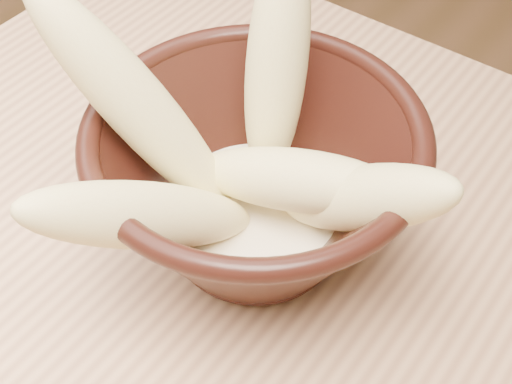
% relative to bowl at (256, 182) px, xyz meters
% --- Properties ---
extents(bowl, '(0.22, 0.22, 0.12)m').
position_rel_bowl_xyz_m(bowl, '(0.00, 0.00, 0.00)').
color(bowl, black).
rests_on(bowl, table).
extents(milk_puddle, '(0.13, 0.13, 0.02)m').
position_rel_bowl_xyz_m(milk_puddle, '(0.00, -0.00, -0.03)').
color(milk_puddle, '#FFF0CD').
rests_on(milk_puddle, bowl).
extents(banana_upright, '(0.07, 0.10, 0.18)m').
position_rel_bowl_xyz_m(banana_upright, '(-0.02, 0.05, 0.06)').
color(banana_upright, '#EDDB8C').
rests_on(banana_upright, bowl).
extents(banana_left, '(0.15, 0.09, 0.19)m').
position_rel_bowl_xyz_m(banana_left, '(-0.07, -0.03, 0.06)').
color(banana_left, '#EDDB8C').
rests_on(banana_left, bowl).
extents(banana_right, '(0.14, 0.05, 0.13)m').
position_rel_bowl_xyz_m(banana_right, '(0.07, 0.01, 0.03)').
color(banana_right, '#EDDB8C').
rests_on(banana_right, bowl).
extents(banana_across, '(0.16, 0.07, 0.08)m').
position_rel_bowl_xyz_m(banana_across, '(0.03, 0.00, 0.02)').
color(banana_across, '#EDDB8C').
rests_on(banana_across, bowl).
extents(banana_front, '(0.10, 0.17, 0.13)m').
position_rel_bowl_xyz_m(banana_front, '(-0.02, -0.08, 0.03)').
color(banana_front, '#EDDB8C').
rests_on(banana_front, bowl).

